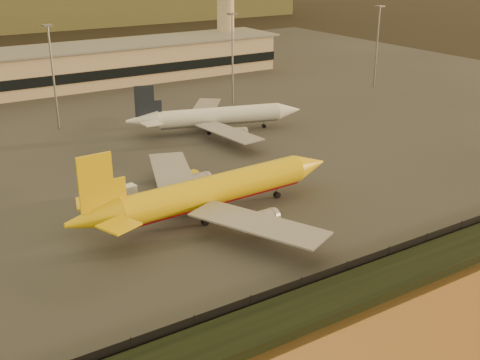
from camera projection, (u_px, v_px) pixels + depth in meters
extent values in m
plane|color=black|center=(280.00, 244.00, 92.89)|extent=(900.00, 900.00, 0.00)
cube|color=black|center=(356.00, 290.00, 79.30)|extent=(320.00, 7.00, 1.40)
cube|color=#2D2D2D|center=(79.00, 110.00, 167.36)|extent=(320.00, 220.00, 0.20)
cube|color=black|center=(336.00, 273.00, 82.22)|extent=(300.00, 0.05, 2.20)
cube|color=tan|center=(46.00, 71.00, 188.66)|extent=(160.00, 22.00, 12.00)
cube|color=black|center=(57.00, 80.00, 180.24)|extent=(160.00, 0.60, 3.00)
cube|color=gray|center=(43.00, 50.00, 186.35)|extent=(164.00, 24.00, 0.60)
cylinder|color=tan|center=(226.00, 24.00, 225.13)|extent=(6.40, 6.40, 30.00)
cylinder|color=slate|center=(54.00, 79.00, 145.98)|extent=(0.50, 0.50, 25.00)
cube|color=slate|center=(47.00, 25.00, 141.33)|extent=(2.20, 2.20, 0.40)
cylinder|color=slate|center=(232.00, 60.00, 169.45)|extent=(0.50, 0.50, 25.00)
cube|color=slate|center=(232.00, 14.00, 164.80)|extent=(2.20, 2.20, 0.40)
cylinder|color=slate|center=(377.00, 48.00, 189.79)|extent=(0.50, 0.50, 25.00)
cube|color=slate|center=(380.00, 6.00, 185.14)|extent=(2.20, 2.20, 0.40)
cylinder|color=yellow|center=(216.00, 189.00, 100.72)|extent=(34.77, 6.40, 5.00)
cylinder|color=#A90912|center=(216.00, 194.00, 101.04)|extent=(33.77, 5.26, 3.90)
cone|color=yellow|center=(309.00, 165.00, 111.72)|extent=(6.93, 5.27, 5.00)
cone|color=yellow|center=(93.00, 219.00, 89.07)|extent=(8.85, 5.35, 5.00)
cube|color=yellow|center=(96.00, 183.00, 87.57)|extent=(5.30, 0.61, 8.75)
cube|color=yellow|center=(92.00, 202.00, 93.77)|extent=(5.91, 5.87, 0.30)
cube|color=yellow|center=(119.00, 225.00, 86.14)|extent=(6.16, 6.12, 0.30)
cube|color=gray|center=(172.00, 172.00, 110.69)|extent=(13.61, 22.63, 0.30)
cylinder|color=gray|center=(193.00, 182.00, 109.99)|extent=(5.87, 2.98, 2.75)
cube|color=gray|center=(258.00, 224.00, 90.37)|extent=(15.04, 22.47, 0.30)
cylinder|color=gray|center=(258.00, 220.00, 94.63)|extent=(5.87, 2.98, 2.75)
cylinder|color=black|center=(277.00, 195.00, 109.29)|extent=(1.13, 0.92, 1.10)
cylinder|color=slate|center=(277.00, 192.00, 109.08)|extent=(0.19, 0.19, 2.25)
cylinder|color=black|center=(205.00, 222.00, 98.62)|extent=(1.13, 0.92, 1.10)
cylinder|color=slate|center=(205.00, 219.00, 98.41)|extent=(0.19, 0.19, 2.25)
cylinder|color=black|center=(191.00, 213.00, 102.05)|extent=(1.13, 0.92, 1.10)
cylinder|color=slate|center=(191.00, 209.00, 101.84)|extent=(0.19, 0.19, 2.25)
cylinder|color=white|center=(219.00, 116.00, 146.69)|extent=(30.14, 12.41, 4.19)
cylinder|color=gray|center=(219.00, 119.00, 146.96)|extent=(29.08, 11.29, 3.27)
cone|color=white|center=(288.00, 110.00, 151.43)|extent=(6.80, 5.65, 4.19)
cone|color=white|center=(142.00, 120.00, 141.62)|extent=(8.41, 6.12, 4.19)
cube|color=black|center=(144.00, 101.00, 140.15)|extent=(4.52, 1.60, 7.33)
cube|color=white|center=(146.00, 114.00, 145.68)|extent=(5.70, 5.65, 0.25)
cube|color=white|center=(152.00, 123.00, 138.20)|extent=(4.32, 4.11, 0.25)
cube|color=gray|center=(205.00, 107.00, 157.02)|extent=(16.26, 18.45, 0.25)
cylinder|color=gray|center=(216.00, 114.00, 155.47)|extent=(5.47, 3.61, 2.30)
cube|color=gray|center=(229.00, 132.00, 136.46)|extent=(7.76, 19.35, 0.25)
cylinder|color=gray|center=(234.00, 133.00, 139.95)|extent=(5.47, 3.61, 2.30)
cylinder|color=black|center=(264.00, 126.00, 151.01)|extent=(1.09, 0.96, 0.92)
cylinder|color=slate|center=(264.00, 124.00, 150.84)|extent=(0.22, 0.22, 1.89)
cylinder|color=black|center=(209.00, 133.00, 145.47)|extent=(1.09, 0.96, 0.92)
cylinder|color=slate|center=(209.00, 131.00, 145.29)|extent=(0.22, 0.22, 1.89)
cylinder|color=black|center=(205.00, 129.00, 148.84)|extent=(1.09, 0.96, 0.92)
cylinder|color=slate|center=(205.00, 127.00, 148.66)|extent=(0.22, 0.22, 1.89)
cube|color=yellow|center=(190.00, 176.00, 117.72)|extent=(3.66, 2.22, 1.54)
cube|color=white|center=(124.00, 192.00, 109.62)|extent=(4.52, 2.48, 1.94)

